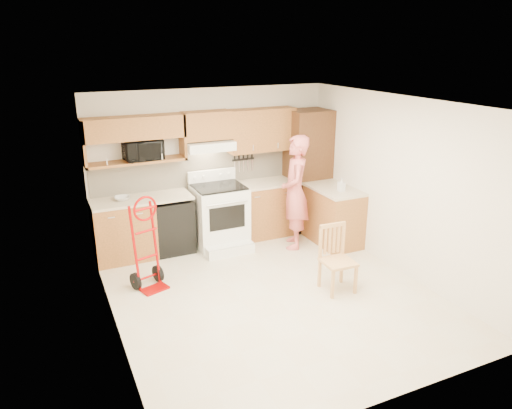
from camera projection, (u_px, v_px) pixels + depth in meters
floor at (272, 294)px, 6.39m from camera, size 4.00×4.50×0.02m
ceiling at (274, 102)px, 5.59m from camera, size 4.00×4.50×0.02m
wall_back at (212, 165)px, 7.93m from camera, size 4.00×0.02×2.50m
wall_front at (393, 283)px, 4.04m from camera, size 4.00×0.02×2.50m
wall_left at (107, 230)px, 5.19m from camera, size 0.02×4.50×2.50m
wall_right at (400, 186)px, 6.78m from camera, size 0.02×4.50×2.50m
backsplash at (212, 168)px, 7.93m from camera, size 3.92×0.03×0.55m
lower_cab_left at (124, 231)px, 7.31m from camera, size 0.90×0.60×0.90m
dishwasher at (172, 225)px, 7.61m from camera, size 0.60×0.60×0.85m
lower_cab_right at (265, 209)px, 8.25m from camera, size 1.14×0.60×0.90m
countertop_left at (141, 199)px, 7.28m from camera, size 1.50×0.63×0.04m
countertop_right at (265, 183)px, 8.10m from camera, size 1.14×0.63×0.04m
cab_return_right at (333, 217)px, 7.91m from camera, size 0.60×1.00×0.90m
countertop_return at (335, 189)px, 7.76m from camera, size 0.63×1.00×0.04m
pantry_tall at (307, 170)px, 8.38m from camera, size 0.70×0.60×2.10m
upper_cab_left at (134, 128)px, 7.05m from camera, size 1.50×0.33×0.34m
upper_shelf_mw at (137, 162)px, 7.22m from camera, size 1.50×0.33×0.04m
upper_cab_center at (207, 125)px, 7.51m from camera, size 0.76×0.33×0.44m
upper_cab_right at (262, 130)px, 7.94m from camera, size 1.14×0.33×0.70m
range_hood at (209, 146)px, 7.56m from camera, size 0.76×0.46×0.14m
knife_strip at (243, 163)px, 8.11m from camera, size 0.40×0.05×0.29m
microwave at (143, 150)px, 7.21m from camera, size 0.59×0.43×0.31m
range at (221, 211)px, 7.70m from camera, size 0.81×1.07×1.20m
person at (295, 192)px, 7.61m from camera, size 0.68×0.79×1.83m
hand_truck at (148, 248)px, 6.37m from camera, size 0.57×0.55×1.18m
dining_chair at (338, 260)px, 6.34m from camera, size 0.42×0.46×0.90m
soap_bottle at (341, 185)px, 7.56m from camera, size 0.10×0.10×0.21m
bowl at (122, 198)px, 7.15m from camera, size 0.26×0.26×0.06m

